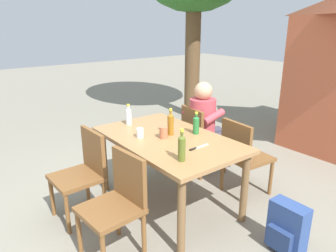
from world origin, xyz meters
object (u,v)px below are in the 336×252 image
object	(u,v)px
cup_white	(140,133)
bottle_green	(196,124)
dining_table	(168,146)
bottle_clear	(129,116)
chair_far_left	(200,136)
person_in_white_shirt	(207,122)
table_knife	(198,148)
bottle_amber	(171,124)
bottle_olive	(182,147)
cup_terracotta	(164,133)
chair_near_right	(118,200)
chair_far_right	(243,154)
chair_near_left	(83,170)
backpack_by_near_side	(287,228)

from	to	relation	value
cup_white	bottle_green	bearing A→B (deg)	63.27
dining_table	bottle_clear	distance (m)	0.64
dining_table	cup_white	xyz separation A→B (m)	(-0.17, -0.22, 0.14)
chair_far_left	person_in_white_shirt	distance (m)	0.20
table_knife	bottle_amber	bearing A→B (deg)	177.10
bottle_green	cup_white	world-z (taller)	bottle_green
dining_table	bottle_olive	size ratio (longest dim) A/B	5.52
cup_terracotta	bottle_amber	bearing A→B (deg)	107.32
chair_near_right	cup_terracotta	distance (m)	0.87
bottle_clear	cup_terracotta	xyz separation A→B (m)	(0.59, 0.05, -0.04)
chair_far_right	cup_terracotta	size ratio (longest dim) A/B	7.45
chair_far_right	cup_terracotta	bearing A→B (deg)	-113.12
bottle_clear	chair_near_right	bearing A→B (deg)	-35.66
chair_near_left	bottle_amber	bearing A→B (deg)	70.20
bottle_olive	bottle_clear	bearing A→B (deg)	172.19
chair_far_right	bottle_amber	distance (m)	0.89
backpack_by_near_side	cup_white	bearing A→B (deg)	-156.83
bottle_clear	backpack_by_near_side	size ratio (longest dim) A/B	0.54
table_knife	bottle_green	bearing A→B (deg)	140.28
bottle_olive	person_in_white_shirt	bearing A→B (deg)	127.22
chair_far_right	person_in_white_shirt	xyz separation A→B (m)	(-0.68, 0.11, 0.17)
chair_far_left	chair_near_left	size ratio (longest dim) A/B	1.00
chair_near_right	chair_near_left	bearing A→B (deg)	179.98
chair_near_right	person_in_white_shirt	distance (m)	1.79
chair_near_left	person_in_white_shirt	xyz separation A→B (m)	(0.00, 1.65, 0.17)
chair_far_left	bottle_olive	size ratio (longest dim) A/B	3.12
bottle_green	cup_white	bearing A→B (deg)	-116.73
chair_near_right	bottle_clear	bearing A→B (deg)	144.34
chair_far_left	cup_white	distance (m)	1.06
chair_near_left	bottle_clear	xyz separation A→B (m)	(-0.25, 0.67, 0.37)
chair_near_left	bottle_olive	distance (m)	1.08
person_in_white_shirt	bottle_green	bearing A→B (deg)	-53.34
chair_near_left	cup_white	distance (m)	0.66
cup_terracotta	table_knife	size ratio (longest dim) A/B	0.49
bottle_clear	table_knife	size ratio (longest dim) A/B	0.98
dining_table	chair_near_right	size ratio (longest dim) A/B	1.77
bottle_green	person_in_white_shirt	bearing A→B (deg)	126.66
bottle_clear	bottle_olive	xyz separation A→B (m)	(1.11, -0.15, 0.02)
cup_white	chair_near_left	bearing A→B (deg)	-107.85
chair_far_left	chair_near_right	world-z (taller)	same
chair_near_left	chair_far_right	bearing A→B (deg)	65.96
dining_table	cup_terracotta	distance (m)	0.16
bottle_clear	cup_white	bearing A→B (deg)	-16.40
dining_table	cup_terracotta	xyz separation A→B (m)	(-0.01, -0.05, 0.15)
chair_far_left	bottle_green	world-z (taller)	bottle_green
chair_near_right	bottle_green	world-z (taller)	bottle_green
chair_far_left	cup_white	xyz separation A→B (m)	(0.18, -0.99, 0.31)
bottle_olive	chair_near_right	bearing A→B (deg)	-108.34
chair_near_left	cup_terracotta	distance (m)	0.86
table_knife	dining_table	bearing A→B (deg)	-173.19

